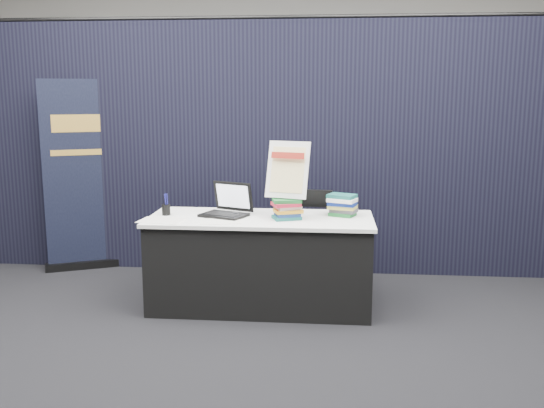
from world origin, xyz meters
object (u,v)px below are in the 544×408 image
(laptop, at_px, (225,208))
(stacking_chair, at_px, (310,237))
(info_sign, at_px, (288,170))
(book_stack_short, at_px, (343,205))
(display_table, at_px, (261,262))
(pullup_banner, at_px, (84,187))
(book_stack_tall, at_px, (287,209))

(laptop, relative_size, stacking_chair, 0.47)
(info_sign, relative_size, stacking_chair, 0.52)
(book_stack_short, bearing_deg, laptop, -176.00)
(display_table, relative_size, pullup_banner, 0.97)
(display_table, bearing_deg, info_sign, -9.15)
(display_table, height_order, pullup_banner, pullup_banner)
(display_table, xyz_separation_m, pullup_banner, (-1.85, 0.95, 0.45))
(display_table, height_order, laptop, laptop)
(stacking_chair, bearing_deg, laptop, -145.48)
(display_table, xyz_separation_m, book_stack_short, (0.66, 0.11, 0.46))
(book_stack_tall, xyz_separation_m, book_stack_short, (0.44, 0.18, 0.01))
(book_stack_tall, relative_size, book_stack_short, 0.98)
(info_sign, xyz_separation_m, stacking_chair, (0.17, 0.45, -0.64))
(book_stack_tall, xyz_separation_m, pullup_banner, (-2.07, 1.01, -0.01))
(info_sign, height_order, pullup_banner, pullup_banner)
(laptop, xyz_separation_m, stacking_chair, (0.68, 0.36, -0.32))
(pullup_banner, height_order, stacking_chair, pullup_banner)
(book_stack_short, xyz_separation_m, stacking_chair, (-0.27, 0.30, -0.34))
(book_stack_tall, relative_size, stacking_chair, 0.27)
(laptop, bearing_deg, book_stack_tall, 10.25)
(info_sign, bearing_deg, book_stack_short, 34.43)
(book_stack_short, relative_size, pullup_banner, 0.13)
(laptop, height_order, stacking_chair, laptop)
(laptop, distance_m, pullup_banner, 1.80)
(laptop, relative_size, pullup_banner, 0.22)
(laptop, height_order, book_stack_tall, laptop)
(book_stack_tall, height_order, info_sign, info_sign)
(pullup_banner, bearing_deg, book_stack_tall, -50.42)
(book_stack_short, height_order, stacking_chair, book_stack_short)
(book_stack_tall, bearing_deg, pullup_banner, 153.95)
(info_sign, height_order, stacking_chair, info_sign)
(pullup_banner, bearing_deg, info_sign, -49.74)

